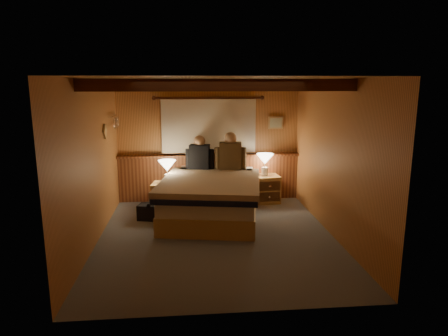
{
  "coord_description": "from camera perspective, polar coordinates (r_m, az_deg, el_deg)",
  "views": [
    {
      "loc": [
        -0.42,
        -5.81,
        2.34
      ],
      "look_at": [
        0.15,
        0.4,
        1.0
      ],
      "focal_mm": 32.0,
      "sensor_mm": 36.0,
      "label": 1
    }
  ],
  "objects": [
    {
      "name": "framed_print",
      "position": [
        8.12,
        7.41,
        6.43
      ],
      "size": [
        0.3,
        0.04,
        0.25
      ],
      "color": "tan",
      "rests_on": "wall_back"
    },
    {
      "name": "wainscot",
      "position": [
        8.07,
        -2.13,
        -1.18
      ],
      "size": [
        3.6,
        0.23,
        0.94
      ],
      "color": "brown",
      "rests_on": "wall_back"
    },
    {
      "name": "lamp_left",
      "position": [
        7.37,
        -8.12,
        0.12
      ],
      "size": [
        0.33,
        0.33,
        0.43
      ],
      "color": "silver",
      "rests_on": "nightstand_left"
    },
    {
      "name": "wall_back",
      "position": [
        8.0,
        -2.2,
        3.91
      ],
      "size": [
        3.6,
        0.0,
        3.6
      ],
      "primitive_type": "plane",
      "rotation": [
        1.57,
        0.0,
        0.0
      ],
      "color": "#CA8548",
      "rests_on": "floor"
    },
    {
      "name": "ceiling",
      "position": [
        5.82,
        -1.13,
        12.7
      ],
      "size": [
        4.2,
        4.2,
        0.0
      ],
      "primitive_type": "plane",
      "rotation": [
        3.14,
        0.0,
        0.0
      ],
      "color": "#D9AD51",
      "rests_on": "wall_back"
    },
    {
      "name": "duffel_bag",
      "position": [
        7.1,
        -10.32,
        -6.15
      ],
      "size": [
        0.5,
        0.37,
        0.32
      ],
      "rotation": [
        0.0,
        0.0,
        -0.25
      ],
      "color": "black",
      "rests_on": "floor"
    },
    {
      "name": "ceiling_beams",
      "position": [
        5.97,
        -1.24,
        11.82
      ],
      "size": [
        3.6,
        1.65,
        0.16
      ],
      "color": "#4F2713",
      "rests_on": "ceiling"
    },
    {
      "name": "wall_left",
      "position": [
        6.08,
        -18.27,
        0.68
      ],
      "size": [
        0.0,
        4.2,
        4.2
      ],
      "primitive_type": "plane",
      "rotation": [
        1.57,
        0.0,
        1.57
      ],
      "color": "#CA8548",
      "rests_on": "floor"
    },
    {
      "name": "bed",
      "position": [
        6.98,
        -1.82,
        -4.22
      ],
      "size": [
        1.95,
        2.36,
        0.72
      ],
      "rotation": [
        0.0,
        0.0,
        -0.17
      ],
      "color": "tan",
      "rests_on": "floor"
    },
    {
      "name": "person_right",
      "position": [
        7.56,
        0.92,
        2.01
      ],
      "size": [
        0.6,
        0.28,
        0.74
      ],
      "rotation": [
        0.0,
        0.0,
        -0.11
      ],
      "color": "#49361D",
      "rests_on": "bed"
    },
    {
      "name": "person_left",
      "position": [
        7.63,
        -3.5,
        1.85
      ],
      "size": [
        0.54,
        0.29,
        0.67
      ],
      "rotation": [
        0.0,
        0.0,
        -0.21
      ],
      "color": "black",
      "rests_on": "bed"
    },
    {
      "name": "nightstand_right",
      "position": [
        7.99,
        6.02,
        -2.97
      ],
      "size": [
        0.53,
        0.49,
        0.54
      ],
      "rotation": [
        0.0,
        0.0,
        0.09
      ],
      "color": "tan",
      "rests_on": "floor"
    },
    {
      "name": "lamp_right",
      "position": [
        7.86,
        5.87,
        1.09
      ],
      "size": [
        0.33,
        0.33,
        0.43
      ],
      "color": "silver",
      "rests_on": "nightstand_right"
    },
    {
      "name": "nightstand_left",
      "position": [
        7.49,
        -8.36,
        -4.12
      ],
      "size": [
        0.53,
        0.49,
        0.52
      ],
      "rotation": [
        0.0,
        0.0,
        -0.14
      ],
      "color": "tan",
      "rests_on": "floor"
    },
    {
      "name": "floor",
      "position": [
        6.27,
        -1.04,
        -9.78
      ],
      "size": [
        4.2,
        4.2,
        0.0
      ],
      "primitive_type": "plane",
      "color": "#565D67",
      "rests_on": "ground"
    },
    {
      "name": "curtain_window",
      "position": [
        7.89,
        -2.19,
        6.15
      ],
      "size": [
        2.18,
        0.09,
        1.11
      ],
      "color": "#4F2713",
      "rests_on": "wall_back"
    },
    {
      "name": "coat_rail",
      "position": [
        7.53,
        -15.28,
        6.56
      ],
      "size": [
        0.05,
        0.55,
        0.24
      ],
      "color": "silver",
      "rests_on": "wall_left"
    },
    {
      "name": "wall_front",
      "position": [
        3.9,
        1.19,
        -4.88
      ],
      "size": [
        3.6,
        0.0,
        3.6
      ],
      "primitive_type": "plane",
      "rotation": [
        -1.57,
        0.0,
        0.0
      ],
      "color": "#CA8548",
      "rests_on": "floor"
    },
    {
      "name": "wall_right",
      "position": [
        6.32,
        15.41,
        1.29
      ],
      "size": [
        0.0,
        4.2,
        4.2
      ],
      "primitive_type": "plane",
      "rotation": [
        1.57,
        0.0,
        -1.57
      ],
      "color": "#CA8548",
      "rests_on": "floor"
    }
  ]
}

